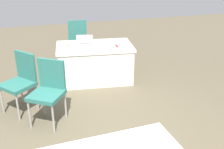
{
  "coord_description": "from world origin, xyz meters",
  "views": [
    {
      "loc": [
        0.78,
        2.86,
        2.3
      ],
      "look_at": [
        -0.12,
        -0.22,
        0.9
      ],
      "focal_mm": 43.52,
      "sensor_mm": 36.0,
      "label": 1
    }
  ],
  "objects_px": {
    "chair_back_row": "(48,88)",
    "laptop_silver": "(85,44)",
    "chair_near_front": "(21,79)",
    "table_foreground": "(95,63)",
    "scissors_red": "(117,46)",
    "chair_tucked_right": "(77,37)",
    "yarn_ball": "(69,43)"
  },
  "relations": [
    {
      "from": "scissors_red",
      "to": "yarn_ball",
      "type": "bearing_deg",
      "value": -105.36
    },
    {
      "from": "chair_back_row",
      "to": "laptop_silver",
      "type": "distance_m",
      "value": 1.51
    },
    {
      "from": "yarn_ball",
      "to": "scissors_red",
      "type": "xyz_separation_m",
      "value": [
        -0.88,
        0.27,
        -0.05
      ]
    },
    {
      "from": "chair_near_front",
      "to": "scissors_red",
      "type": "distance_m",
      "value": 1.89
    },
    {
      "from": "laptop_silver",
      "to": "scissors_red",
      "type": "bearing_deg",
      "value": 177.47
    },
    {
      "from": "chair_near_front",
      "to": "chair_tucked_right",
      "type": "bearing_deg",
      "value": -71.14
    },
    {
      "from": "scissors_red",
      "to": "laptop_silver",
      "type": "bearing_deg",
      "value": -103.74
    },
    {
      "from": "table_foreground",
      "to": "laptop_silver",
      "type": "height_order",
      "value": "laptop_silver"
    },
    {
      "from": "chair_near_front",
      "to": "laptop_silver",
      "type": "height_order",
      "value": "chair_near_front"
    },
    {
      "from": "chair_tucked_right",
      "to": "yarn_ball",
      "type": "relative_size",
      "value": 9.98
    },
    {
      "from": "table_foreground",
      "to": "chair_back_row",
      "type": "xyz_separation_m",
      "value": [
        0.98,
        1.27,
        0.18
      ]
    },
    {
      "from": "chair_back_row",
      "to": "scissors_red",
      "type": "xyz_separation_m",
      "value": [
        -1.38,
        -1.11,
        0.18
      ]
    },
    {
      "from": "chair_near_front",
      "to": "table_foreground",
      "type": "bearing_deg",
      "value": -99.41
    },
    {
      "from": "chair_tucked_right",
      "to": "chair_back_row",
      "type": "relative_size",
      "value": 1.03
    },
    {
      "from": "chair_back_row",
      "to": "table_foreground",
      "type": "bearing_deg",
      "value": -93.96
    },
    {
      "from": "laptop_silver",
      "to": "chair_near_front",
      "type": "bearing_deg",
      "value": 47.68
    },
    {
      "from": "chair_back_row",
      "to": "laptop_silver",
      "type": "relative_size",
      "value": 2.54
    },
    {
      "from": "chair_near_front",
      "to": "yarn_ball",
      "type": "xyz_separation_m",
      "value": [
        -0.89,
        -0.92,
        0.23
      ]
    },
    {
      "from": "table_foreground",
      "to": "chair_near_front",
      "type": "relative_size",
      "value": 1.63
    },
    {
      "from": "chair_tucked_right",
      "to": "scissors_red",
      "type": "height_order",
      "value": "chair_tucked_right"
    },
    {
      "from": "chair_back_row",
      "to": "chair_tucked_right",
      "type": "bearing_deg",
      "value": -74.96
    },
    {
      "from": "chair_near_front",
      "to": "chair_tucked_right",
      "type": "distance_m",
      "value": 2.42
    },
    {
      "from": "yarn_ball",
      "to": "scissors_red",
      "type": "distance_m",
      "value": 0.92
    },
    {
      "from": "chair_back_row",
      "to": "laptop_silver",
      "type": "xyz_separation_m",
      "value": [
        -0.78,
        -1.27,
        0.22
      ]
    },
    {
      "from": "table_foreground",
      "to": "scissors_red",
      "type": "bearing_deg",
      "value": 157.78
    },
    {
      "from": "chair_near_front",
      "to": "laptop_silver",
      "type": "xyz_separation_m",
      "value": [
        -1.18,
        -0.82,
        0.22
      ]
    },
    {
      "from": "yarn_ball",
      "to": "chair_near_front",
      "type": "bearing_deg",
      "value": 46.04
    },
    {
      "from": "laptop_silver",
      "to": "yarn_ball",
      "type": "bearing_deg",
      "value": -7.41
    },
    {
      "from": "chair_tucked_right",
      "to": "scissors_red",
      "type": "xyz_separation_m",
      "value": [
        -0.53,
        1.42,
        0.16
      ]
    },
    {
      "from": "table_foreground",
      "to": "laptop_silver",
      "type": "distance_m",
      "value": 0.44
    },
    {
      "from": "chair_tucked_right",
      "to": "laptop_silver",
      "type": "xyz_separation_m",
      "value": [
        0.07,
        1.26,
        0.19
      ]
    },
    {
      "from": "table_foreground",
      "to": "chair_tucked_right",
      "type": "relative_size",
      "value": 1.58
    }
  ]
}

